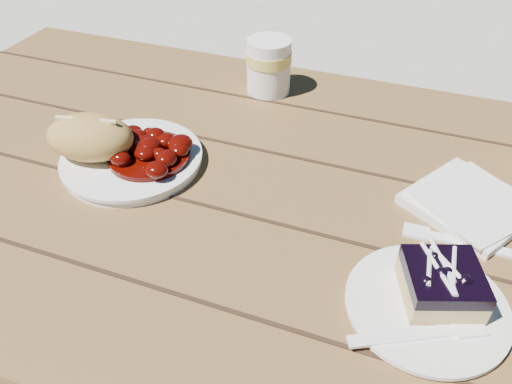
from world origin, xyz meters
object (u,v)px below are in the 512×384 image
(main_plate, at_px, (132,160))
(bread_roll, at_px, (90,137))
(blueberry_cake, at_px, (442,284))
(picnic_table, at_px, (426,299))
(second_cup, at_px, (269,66))
(dessert_plate, at_px, (426,306))

(main_plate, relative_size, bread_roll, 1.59)
(bread_roll, xyz_separation_m, blueberry_cake, (0.54, -0.10, -0.02))
(picnic_table, relative_size, second_cup, 18.98)
(dessert_plate, xyz_separation_m, second_cup, (-0.35, 0.44, 0.05))
(main_plate, bearing_deg, second_cup, 68.06)
(dessert_plate, distance_m, blueberry_cake, 0.03)
(bread_roll, xyz_separation_m, dessert_plate, (0.53, -0.11, -0.05))
(main_plate, distance_m, dessert_plate, 0.49)
(main_plate, xyz_separation_m, second_cup, (0.12, 0.31, 0.04))
(blueberry_cake, bearing_deg, bread_roll, 150.20)
(blueberry_cake, height_order, second_cup, second_cup)
(second_cup, bearing_deg, main_plate, -111.94)
(picnic_table, bearing_deg, main_plate, -176.79)
(dessert_plate, bearing_deg, picnic_table, 82.98)
(main_plate, distance_m, bread_roll, 0.07)
(main_plate, relative_size, blueberry_cake, 2.03)
(picnic_table, relative_size, main_plate, 9.14)
(picnic_table, height_order, dessert_plate, dessert_plate)
(dessert_plate, xyz_separation_m, blueberry_cake, (0.01, 0.02, 0.03))
(blueberry_cake, distance_m, second_cup, 0.55)
(second_cup, bearing_deg, picnic_table, -37.27)
(second_cup, bearing_deg, bread_roll, -118.64)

